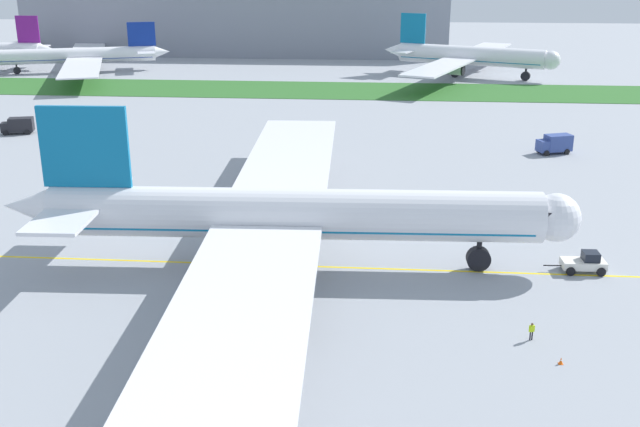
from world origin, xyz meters
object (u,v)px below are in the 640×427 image
Objects in this scene: service_truck_fuel_bowser at (555,144)px; parked_airliner_far_right at (468,56)px; ground_crew_wingwalker_port at (269,249)px; traffic_cone_near_nose at (561,361)px; pushback_tug at (585,263)px; ground_crew_wingwalker_starboard at (532,330)px; parked_airliner_far_centre at (81,56)px; service_truck_baggage_loader at (18,125)px; airliner_foreground at (284,215)px; ground_crew_marshaller_front at (195,390)px.

parked_airliner_far_right is at bearing 94.06° from service_truck_fuel_bowser.
ground_crew_wingwalker_port is 32.68m from traffic_cone_near_nose.
pushback_tug is 3.93× the size of ground_crew_wingwalker_starboard.
ground_crew_wingwalker_port is 61.59m from service_truck_fuel_bowser.
parked_airliner_far_right reaches higher than ground_crew_wingwalker_starboard.
ground_crew_wingwalker_port is 0.02× the size of parked_airliner_far_centre.
parked_airliner_far_right reaches higher than pushback_tug.
service_truck_baggage_loader is 76.14m from parked_airliner_far_centre.
service_truck_baggage_loader reaches higher than ground_crew_wingwalker_starboard.
parked_airliner_far_centre is at bearing 128.47° from pushback_tug.
ground_crew_wingwalker_port is at bearing -45.50° from service_truck_baggage_loader.
traffic_cone_near_nose is at bearing -36.36° from airliner_foreground.
service_truck_baggage_loader is (-77.38, 70.13, 0.59)m from ground_crew_wingwalker_starboard.
service_truck_fuel_bowser is (13.45, 67.22, 1.35)m from traffic_cone_near_nose.
airliner_foreground is 15.98× the size of service_truck_baggage_loader.
service_truck_baggage_loader is 114.23m from parked_airliner_far_right.
ground_crew_marshaller_front is 159.64m from parked_airliner_far_right.
airliner_foreground is 57.87× the size of ground_crew_marshaller_front.
ground_crew_marshaller_front reaches higher than ground_crew_wingwalker_port.
parked_airliner_far_right is at bearing 75.31° from ground_crew_wingwalker_port.
service_truck_fuel_bowser reaches higher than traffic_cone_near_nose.
service_truck_baggage_loader is at bearing 137.81° from ground_crew_wingwalker_starboard.
ground_crew_wingwalker_port reaches higher than ground_crew_wingwalker_starboard.
ground_crew_wingwalker_starboard is (24.32, -16.12, -0.01)m from ground_crew_wingwalker_port.
traffic_cone_near_nose is at bearing 15.59° from ground_crew_marshaller_front.
airliner_foreground is 30.58m from pushback_tug.
airliner_foreground is at bearing 82.68° from ground_crew_marshaller_front.
parked_airliner_far_centre is (-17.41, 74.07, 2.88)m from service_truck_baggage_loader.
parked_airliner_far_right reaches higher than service_truck_baggage_loader.
parked_airliner_far_right reaches higher than ground_crew_wingwalker_port.
service_truck_baggage_loader is (-53.06, 54.01, 0.58)m from ground_crew_wingwalker_port.
ground_crew_wingwalker_starboard is at bearing 23.92° from ground_crew_marshaller_front.
service_truck_baggage_loader is 92.69m from service_truck_fuel_bowser.
airliner_foreground is 25.78m from ground_crew_marshaller_front.
ground_crew_wingwalker_port is at bearing 142.54° from traffic_cone_near_nose.
parked_airliner_far_centre reaches higher than traffic_cone_near_nose.
pushback_tug reaches higher than ground_crew_marshaller_front.
ground_crew_marshaller_front is 170.29m from parked_airliner_far_centre.
airliner_foreground is at bearing 143.64° from traffic_cone_near_nose.
parked_airliner_far_centre is at bearing 114.01° from ground_crew_marshaller_front.
airliner_foreground is 60.27× the size of ground_crew_wingwalker_starboard.
traffic_cone_near_nose is at bearing -101.32° from service_truck_fuel_bowser.
service_truck_fuel_bowser is (15.07, 63.47, 0.69)m from ground_crew_wingwalker_starboard.
pushback_tug is 0.09× the size of parked_airliner_far_right.
parked_airliner_far_right is (33.63, 128.28, 4.38)m from ground_crew_wingwalker_port.
service_truck_baggage_loader is at bearing -139.41° from parked_airliner_far_right.
airliner_foreground is 59.78× the size of ground_crew_wingwalker_port.
ground_crew_wingwalker_port is at bearing 146.45° from ground_crew_wingwalker_starboard.
service_truck_baggage_loader reaches higher than traffic_cone_near_nose.
traffic_cone_near_nose is 0.01× the size of parked_airliner_far_centre.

